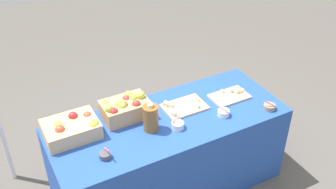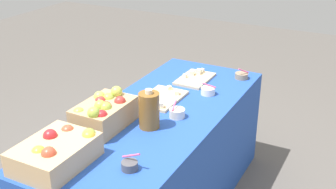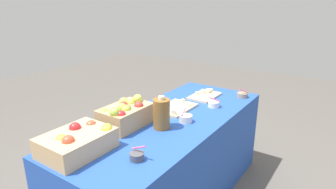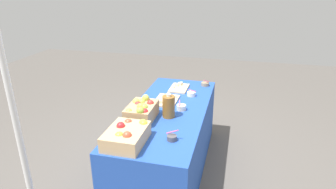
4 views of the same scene
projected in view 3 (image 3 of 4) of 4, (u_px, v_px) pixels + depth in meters
The scene contains 10 objects.
table at pixel (170, 161), 2.29m from camera, with size 1.90×0.76×0.74m, color #234CAD.
apple_crate_left at pixel (78, 141), 1.68m from camera, with size 0.40×0.30×0.16m.
apple_crate_middle at pixel (126, 114), 2.03m from camera, with size 0.37×0.24×0.20m.
cutting_board_front at pixel (175, 108), 2.36m from camera, with size 0.35×0.24×0.05m.
cutting_board_back at pixel (205, 95), 2.66m from camera, with size 0.32×0.21×0.05m.
sample_bowl_near at pixel (186, 118), 2.11m from camera, with size 0.10×0.10×0.10m.
sample_bowl_mid at pixel (214, 104), 2.40m from camera, with size 0.10×0.10×0.10m.
sample_bowl_far at pixel (242, 95), 2.64m from camera, with size 0.10×0.10×0.09m.
sample_bowl_extra at pixel (137, 156), 1.61m from camera, with size 0.08×0.10×0.10m.
cider_jug at pixel (161, 114), 1.98m from camera, with size 0.12×0.12×0.24m.
Camera 3 is at (-1.67, -1.12, 1.60)m, focal length 30.63 mm.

